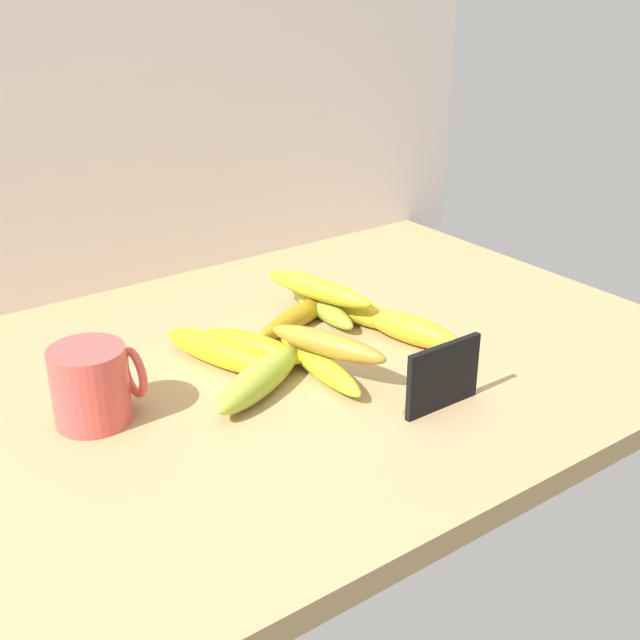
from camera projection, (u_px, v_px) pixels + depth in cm
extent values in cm
cube|color=tan|center=(290.00, 371.00, 109.95)|extent=(110.00, 76.00, 3.00)
cube|color=silver|center=(144.00, 81.00, 124.86)|extent=(130.00, 2.00, 70.00)
cube|color=black|center=(443.00, 376.00, 96.61)|extent=(11.00, 0.80, 8.40)
cube|color=#926745|center=(437.00, 402.00, 98.81)|extent=(9.90, 1.20, 0.60)
cylinder|color=#D84F4A|center=(90.00, 385.00, 93.58)|extent=(8.84, 8.84, 9.36)
torus|color=#D84F4A|center=(134.00, 372.00, 96.49)|extent=(1.00, 6.24, 6.24)
ellipsoid|color=gold|center=(351.00, 309.00, 120.62)|extent=(8.51, 20.25, 3.78)
ellipsoid|color=yellow|center=(221.00, 351.00, 107.47)|extent=(9.75, 19.66, 4.09)
ellipsoid|color=yellow|center=(253.00, 346.00, 109.40)|extent=(9.36, 15.99, 3.59)
ellipsoid|color=#91B134|center=(321.00, 306.00, 122.13)|extent=(5.19, 17.89, 3.29)
ellipsoid|color=#A1B739|center=(260.00, 379.00, 100.34)|extent=(17.87, 11.67, 4.26)
ellipsoid|color=#BAC824|center=(319.00, 364.00, 105.07)|extent=(4.77, 19.36, 3.23)
ellipsoid|color=#A47E17|center=(302.00, 314.00, 119.51)|extent=(20.33, 9.80, 3.21)
ellipsoid|color=gold|center=(412.00, 329.00, 113.71)|extent=(7.71, 15.85, 4.05)
ellipsoid|color=gold|center=(318.00, 289.00, 119.68)|extent=(8.09, 19.49, 3.34)
ellipsoid|color=#B38329|center=(328.00, 344.00, 103.12)|extent=(9.09, 16.93, 3.21)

